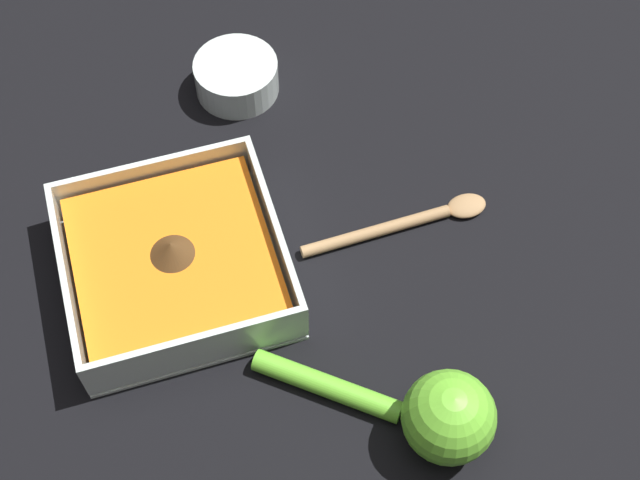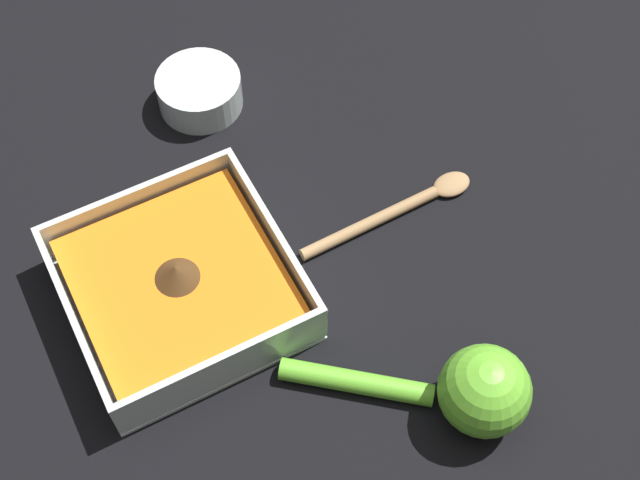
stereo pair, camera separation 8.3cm
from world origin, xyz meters
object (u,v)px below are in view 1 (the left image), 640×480
square_dish (175,264)px  spice_bowl (237,78)px  wooden_spoon (407,223)px  lemon_squeezer (436,414)px

square_dish → spice_bowl: square_dish is taller
square_dish → wooden_spoon: square_dish is taller
square_dish → lemon_squeezer: (-0.21, -0.18, 0.01)m
square_dish → wooden_spoon: bearing=-92.5°
square_dish → wooden_spoon: (-0.01, -0.23, -0.02)m
spice_bowl → wooden_spoon: (-0.22, -0.12, -0.01)m
square_dish → spice_bowl: 0.24m
square_dish → wooden_spoon: 0.23m
spice_bowl → wooden_spoon: size_ratio=0.47×
wooden_spoon → spice_bowl: bearing=115.8°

